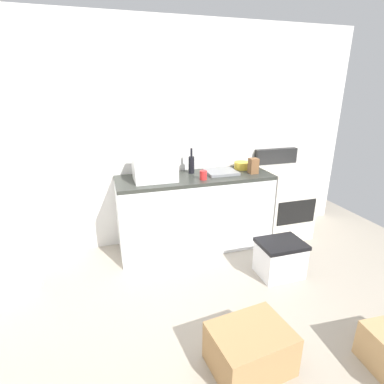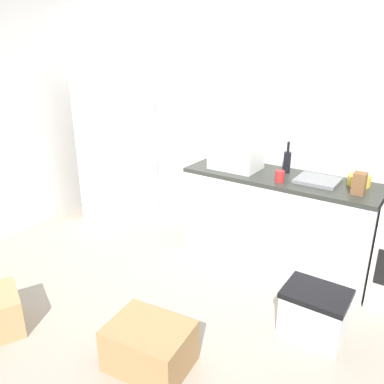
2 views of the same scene
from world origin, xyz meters
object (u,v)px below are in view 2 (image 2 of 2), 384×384
(wine_bottle, at_px, (287,161))
(coffee_mug, at_px, (280,176))
(mixing_bowl, at_px, (359,181))
(microwave, at_px, (236,155))
(refrigerator, at_px, (117,149))
(storage_bin, at_px, (314,313))
(knife_block, at_px, (359,184))
(cardboard_box_medium, at_px, (150,346))

(wine_bottle, relative_size, coffee_mug, 3.00)
(wine_bottle, relative_size, mixing_bowl, 1.58)
(microwave, xyz_separation_m, wine_bottle, (0.47, 0.15, -0.03))
(refrigerator, distance_m, mixing_bowl, 2.72)
(coffee_mug, bearing_deg, mixing_bowl, 25.15)
(coffee_mug, distance_m, storage_bin, 1.20)
(refrigerator, xyz_separation_m, wine_bottle, (2.05, 0.19, 0.13))
(microwave, height_order, storage_bin, microwave)
(refrigerator, distance_m, coffee_mug, 2.11)
(coffee_mug, relative_size, storage_bin, 0.22)
(wine_bottle, bearing_deg, knife_block, -17.47)
(wine_bottle, xyz_separation_m, knife_block, (0.70, -0.22, -0.02))
(mixing_bowl, bearing_deg, knife_block, -79.36)
(microwave, relative_size, knife_block, 2.56)
(coffee_mug, height_order, mixing_bowl, coffee_mug)
(mixing_bowl, bearing_deg, refrigerator, -176.14)
(coffee_mug, xyz_separation_m, knife_block, (0.65, 0.07, 0.04))
(refrigerator, xyz_separation_m, mixing_bowl, (2.71, 0.18, 0.07))
(microwave, height_order, mixing_bowl, microwave)
(microwave, bearing_deg, wine_bottle, 18.04)
(wine_bottle, distance_m, storage_bin, 1.44)
(wine_bottle, bearing_deg, mixing_bowl, -0.30)
(coffee_mug, bearing_deg, storage_bin, -48.39)
(refrigerator, relative_size, knife_block, 9.74)
(coffee_mug, bearing_deg, knife_block, 6.06)
(knife_block, height_order, storage_bin, knife_block)
(coffee_mug, relative_size, knife_block, 0.56)
(wine_bottle, bearing_deg, storage_bin, -55.88)
(refrigerator, bearing_deg, storage_bin, -16.32)
(storage_bin, bearing_deg, microwave, 143.73)
(knife_block, relative_size, mixing_bowl, 0.95)
(knife_block, distance_m, cardboard_box_medium, 2.06)
(wine_bottle, height_order, coffee_mug, wine_bottle)
(knife_block, bearing_deg, microwave, 176.63)
(wine_bottle, height_order, mixing_bowl, wine_bottle)
(refrigerator, height_order, coffee_mug, refrigerator)
(refrigerator, relative_size, cardboard_box_medium, 3.25)
(microwave, bearing_deg, refrigerator, -178.75)
(microwave, height_order, knife_block, microwave)
(refrigerator, height_order, mixing_bowl, refrigerator)
(mixing_bowl, bearing_deg, cardboard_box_medium, -113.13)
(knife_block, distance_m, storage_bin, 1.10)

